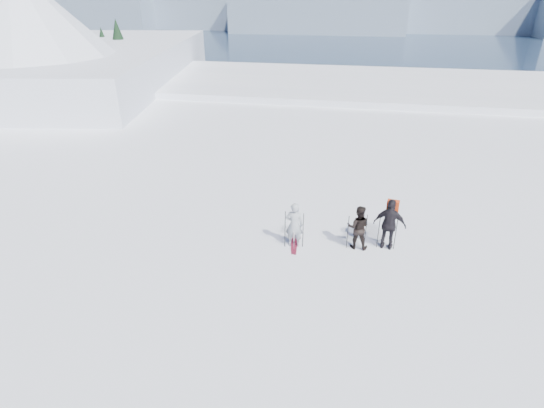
% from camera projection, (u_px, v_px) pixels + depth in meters
% --- Properties ---
extents(lake_basin, '(820.00, 820.00, 71.62)m').
position_uv_depth(lake_basin, '(345.00, 155.00, 40.35)').
color(lake_basin, white).
rests_on(lake_basin, ground).
extents(far_mountain_range, '(770.00, 110.00, 53.00)m').
position_uv_depth(far_mountain_range, '(393.00, 6.00, 407.39)').
color(far_mountain_range, slate).
rests_on(far_mountain_range, ground).
extents(near_ridge, '(31.37, 35.68, 25.62)m').
position_uv_depth(near_ridge, '(82.00, 112.00, 42.88)').
color(near_ridge, white).
rests_on(near_ridge, ground).
extents(skier_grey, '(0.60, 0.42, 1.58)m').
position_uv_depth(skier_grey, '(294.00, 225.00, 13.83)').
color(skier_grey, '#959BA2').
rests_on(skier_grey, ground).
extents(skier_dark, '(0.77, 0.61, 1.52)m').
position_uv_depth(skier_dark, '(358.00, 227.00, 13.75)').
color(skier_dark, black).
rests_on(skier_dark, ground).
extents(skier_pack, '(1.10, 0.62, 1.77)m').
position_uv_depth(skier_pack, '(390.00, 225.00, 13.66)').
color(skier_pack, black).
rests_on(skier_pack, ground).
extents(backpack, '(0.41, 0.28, 0.54)m').
position_uv_depth(backpack, '(395.00, 189.00, 13.34)').
color(backpack, red).
rests_on(backpack, skier_pack).
extents(ski_poles, '(3.57, 0.55, 1.32)m').
position_uv_depth(ski_poles, '(345.00, 231.00, 13.77)').
color(ski_poles, black).
rests_on(ski_poles, ground).
extents(skis_loose, '(0.45, 1.70, 0.03)m').
position_uv_depth(skis_loose, '(294.00, 240.00, 14.44)').
color(skis_loose, black).
rests_on(skis_loose, ground).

